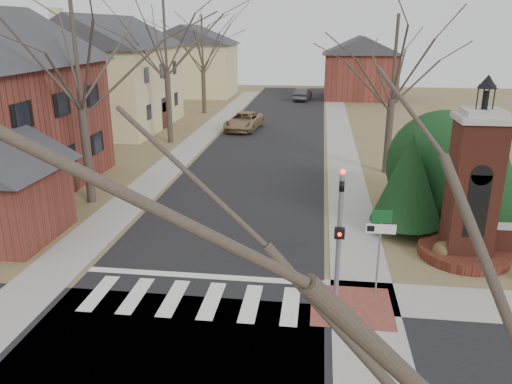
# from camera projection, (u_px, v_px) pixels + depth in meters

# --- Properties ---
(ground) EXTENTS (120.00, 120.00, 0.00)m
(ground) POSITION_uv_depth(u_px,v_px,m) (186.00, 314.00, 14.48)
(ground) COLOR brown
(ground) RESTS_ON ground
(main_street) EXTENTS (8.00, 70.00, 0.01)m
(main_street) POSITION_uv_depth(u_px,v_px,m) (267.00, 145.00, 35.19)
(main_street) COLOR black
(main_street) RESTS_ON ground
(cross_street) EXTENTS (120.00, 8.00, 0.01)m
(cross_street) POSITION_uv_depth(u_px,v_px,m) (152.00, 383.00, 11.66)
(cross_street) COLOR black
(cross_street) RESTS_ON ground
(crosswalk_zone) EXTENTS (8.00, 2.20, 0.02)m
(crosswalk_zone) POSITION_uv_depth(u_px,v_px,m) (192.00, 299.00, 15.24)
(crosswalk_zone) COLOR silver
(crosswalk_zone) RESTS_ON ground
(stop_bar) EXTENTS (8.00, 0.35, 0.02)m
(stop_bar) POSITION_uv_depth(u_px,v_px,m) (204.00, 276.00, 16.65)
(stop_bar) COLOR silver
(stop_bar) RESTS_ON ground
(sidewalk_right_main) EXTENTS (2.00, 60.00, 0.02)m
(sidewalk_right_main) POSITION_uv_depth(u_px,v_px,m) (341.00, 147.00, 34.56)
(sidewalk_right_main) COLOR gray
(sidewalk_right_main) RESTS_ON ground
(sidewalk_left) EXTENTS (2.00, 60.00, 0.02)m
(sidewalk_left) POSITION_uv_depth(u_px,v_px,m) (195.00, 143.00, 35.82)
(sidewalk_left) COLOR gray
(sidewalk_left) RESTS_ON ground
(curb_apron) EXTENTS (2.40, 2.40, 0.02)m
(curb_apron) POSITION_uv_depth(u_px,v_px,m) (351.00, 307.00, 14.84)
(curb_apron) COLOR brown
(curb_apron) RESTS_ON ground
(traffic_signal_pole) EXTENTS (0.28, 0.41, 4.50)m
(traffic_signal_pole) POSITION_uv_depth(u_px,v_px,m) (339.00, 231.00, 13.69)
(traffic_signal_pole) COLOR slate
(traffic_signal_pole) RESTS_ON ground
(sign_post) EXTENTS (0.90, 0.07, 2.75)m
(sign_post) POSITION_uv_depth(u_px,v_px,m) (380.00, 235.00, 15.06)
(sign_post) COLOR slate
(sign_post) RESTS_ON ground
(brick_gate_monument) EXTENTS (3.20, 3.20, 6.47)m
(brick_gate_monument) POSITION_uv_depth(u_px,v_px,m) (471.00, 200.00, 17.41)
(brick_gate_monument) COLOR #5F291B
(brick_gate_monument) RESTS_ON ground
(house_stucco_left) EXTENTS (9.80, 12.80, 9.28)m
(house_stucco_left) POSITION_uv_depth(u_px,v_px,m) (107.00, 71.00, 40.09)
(house_stucco_left) COLOR beige
(house_stucco_left) RESTS_ON ground
(house_distant_left) EXTENTS (10.80, 8.80, 8.53)m
(house_distant_left) POSITION_uv_depth(u_px,v_px,m) (191.00, 59.00, 59.79)
(house_distant_left) COLOR beige
(house_distant_left) RESTS_ON ground
(house_distant_right) EXTENTS (8.80, 8.80, 7.30)m
(house_distant_right) POSITION_uv_depth(u_px,v_px,m) (360.00, 66.00, 57.55)
(house_distant_right) COLOR brown
(house_distant_right) RESTS_ON ground
(evergreen_near) EXTENTS (2.80, 2.80, 4.10)m
(evergreen_near) POSITION_uv_depth(u_px,v_px,m) (409.00, 178.00, 19.48)
(evergreen_near) COLOR #473D33
(evergreen_near) RESTS_ON ground
(evergreen_mid) EXTENTS (3.40, 3.40, 4.70)m
(evergreen_mid) POSITION_uv_depth(u_px,v_px,m) (489.00, 166.00, 20.11)
(evergreen_mid) COLOR #473D33
(evergreen_mid) RESTS_ON ground
(evergreen_mass) EXTENTS (4.80, 4.80, 4.80)m
(evergreen_mass) POSITION_uv_depth(u_px,v_px,m) (443.00, 161.00, 21.58)
(evergreen_mass) COLOR black
(evergreen_mass) RESTS_ON ground
(bare_tree_0) EXTENTS (8.05, 8.05, 11.15)m
(bare_tree_0) POSITION_uv_depth(u_px,v_px,m) (74.00, 33.00, 21.39)
(bare_tree_0) COLOR #473D33
(bare_tree_0) RESTS_ON ground
(bare_tree_1) EXTENTS (8.40, 8.40, 11.64)m
(bare_tree_1) POSITION_uv_depth(u_px,v_px,m) (164.00, 25.00, 33.52)
(bare_tree_1) COLOR #473D33
(bare_tree_1) RESTS_ON ground
(bare_tree_2) EXTENTS (7.35, 7.35, 10.19)m
(bare_tree_2) POSITION_uv_depth(u_px,v_px,m) (202.00, 37.00, 46.14)
(bare_tree_2) COLOR #473D33
(bare_tree_2) RESTS_ON ground
(bare_tree_3) EXTENTS (7.00, 7.00, 9.70)m
(bare_tree_3) POSITION_uv_depth(u_px,v_px,m) (396.00, 51.00, 26.53)
(bare_tree_3) COLOR #473D33
(bare_tree_3) RESTS_ON ground
(pickup_truck) EXTENTS (2.91, 5.30, 1.41)m
(pickup_truck) POSITION_uv_depth(u_px,v_px,m) (244.00, 121.00, 40.18)
(pickup_truck) COLOR #947851
(pickup_truck) RESTS_ON ground
(distant_car) EXTENTS (2.04, 4.35, 1.38)m
(distant_car) POSITION_uv_depth(u_px,v_px,m) (303.00, 94.00, 56.31)
(distant_car) COLOR #383B40
(distant_car) RESTS_ON ground
(dry_shrub_left) EXTENTS (0.72, 0.72, 0.72)m
(dry_shrub_left) POSITION_uv_depth(u_px,v_px,m) (443.00, 251.00, 17.71)
(dry_shrub_left) COLOR brown
(dry_shrub_left) RESTS_ON ground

